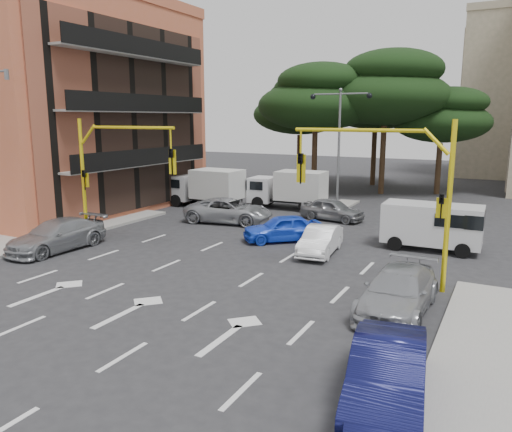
{
  "coord_description": "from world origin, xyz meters",
  "views": [
    {
      "loc": [
        10.55,
        -15.93,
        6.06
      ],
      "look_at": [
        0.12,
        3.98,
        1.6
      ],
      "focal_mm": 35.0,
      "sensor_mm": 36.0,
      "label": 1
    }
  ],
  "objects_px": {
    "car_white_hatch": "(320,240)",
    "car_silver_wagon": "(57,235)",
    "van_white": "(432,227)",
    "car_silver_cross_a": "(229,211)",
    "car_silver_cross_b": "(332,209)",
    "car_navy_parked": "(387,374)",
    "street_lamp_center": "(339,127)",
    "box_truck_a": "(206,188)",
    "box_truck_b": "(288,190)",
    "signal_mast_right": "(397,180)",
    "car_blue_compact": "(282,228)",
    "car_silver_parked": "(398,291)",
    "signal_mast_left": "(109,163)"
  },
  "relations": [
    {
      "from": "car_white_hatch",
      "to": "car_silver_wagon",
      "type": "bearing_deg",
      "value": -161.31
    },
    {
      "from": "car_white_hatch",
      "to": "van_white",
      "type": "xyz_separation_m",
      "value": [
        4.3,
        3.09,
        0.47
      ]
    },
    {
      "from": "car_silver_wagon",
      "to": "car_silver_cross_a",
      "type": "xyz_separation_m",
      "value": [
        3.87,
        9.03,
        0.0
      ]
    },
    {
      "from": "car_silver_cross_b",
      "to": "car_navy_parked",
      "type": "height_order",
      "value": "car_navy_parked"
    },
    {
      "from": "car_white_hatch",
      "to": "car_silver_cross_b",
      "type": "height_order",
      "value": "car_silver_cross_b"
    },
    {
      "from": "street_lamp_center",
      "to": "box_truck_a",
      "type": "xyz_separation_m",
      "value": [
        -8.19,
        -3.59,
        -4.12
      ]
    },
    {
      "from": "van_white",
      "to": "box_truck_a",
      "type": "distance_m",
      "value": 16.16
    },
    {
      "from": "car_white_hatch",
      "to": "car_silver_cross_b",
      "type": "xyz_separation_m",
      "value": [
        -2.0,
        7.37,
        0.04
      ]
    },
    {
      "from": "car_white_hatch",
      "to": "box_truck_b",
      "type": "height_order",
      "value": "box_truck_b"
    },
    {
      "from": "signal_mast_right",
      "to": "van_white",
      "type": "distance_m",
      "value": 6.48
    },
    {
      "from": "car_silver_cross_b",
      "to": "box_truck_b",
      "type": "height_order",
      "value": "box_truck_b"
    },
    {
      "from": "car_silver_wagon",
      "to": "car_silver_cross_a",
      "type": "relative_size",
      "value": 0.95
    },
    {
      "from": "box_truck_a",
      "to": "car_blue_compact",
      "type": "bearing_deg",
      "value": -124.9
    },
    {
      "from": "car_navy_parked",
      "to": "car_silver_parked",
      "type": "xyz_separation_m",
      "value": [
        -0.91,
        5.4,
        -0.03
      ]
    },
    {
      "from": "car_navy_parked",
      "to": "van_white",
      "type": "xyz_separation_m",
      "value": [
        -1.21,
        13.88,
        0.37
      ]
    },
    {
      "from": "car_silver_wagon",
      "to": "car_silver_cross_b",
      "type": "height_order",
      "value": "car_silver_wagon"
    },
    {
      "from": "street_lamp_center",
      "to": "box_truck_a",
      "type": "bearing_deg",
      "value": -156.35
    },
    {
      "from": "van_white",
      "to": "box_truck_a",
      "type": "bearing_deg",
      "value": -107.64
    },
    {
      "from": "street_lamp_center",
      "to": "car_white_hatch",
      "type": "relative_size",
      "value": 2.07
    },
    {
      "from": "signal_mast_right",
      "to": "signal_mast_left",
      "type": "height_order",
      "value": "same"
    },
    {
      "from": "box_truck_b",
      "to": "car_silver_cross_a",
      "type": "bearing_deg",
      "value": 165.4
    },
    {
      "from": "street_lamp_center",
      "to": "car_silver_wagon",
      "type": "relative_size",
      "value": 1.6
    },
    {
      "from": "car_blue_compact",
      "to": "box_truck_b",
      "type": "distance_m",
      "value": 9.1
    },
    {
      "from": "car_silver_wagon",
      "to": "box_truck_b",
      "type": "xyz_separation_m",
      "value": [
        5.04,
        14.82,
        0.58
      ]
    },
    {
      "from": "car_navy_parked",
      "to": "box_truck_b",
      "type": "xyz_separation_m",
      "value": [
        -11.47,
        20.5,
        0.57
      ]
    },
    {
      "from": "van_white",
      "to": "signal_mast_left",
      "type": "bearing_deg",
      "value": -68.68
    },
    {
      "from": "car_silver_cross_b",
      "to": "car_navy_parked",
      "type": "bearing_deg",
      "value": -148.73
    },
    {
      "from": "signal_mast_right",
      "to": "car_silver_wagon",
      "type": "bearing_deg",
      "value": -170.91
    },
    {
      "from": "signal_mast_left",
      "to": "car_silver_cross_b",
      "type": "relative_size",
      "value": 1.56
    },
    {
      "from": "car_silver_cross_b",
      "to": "signal_mast_left",
      "type": "bearing_deg",
      "value": 151.12
    },
    {
      "from": "car_blue_compact",
      "to": "car_silver_cross_b",
      "type": "relative_size",
      "value": 1.0
    },
    {
      "from": "signal_mast_right",
      "to": "box_truck_a",
      "type": "height_order",
      "value": "signal_mast_right"
    },
    {
      "from": "van_white",
      "to": "box_truck_b",
      "type": "relative_size",
      "value": 0.84
    },
    {
      "from": "street_lamp_center",
      "to": "box_truck_b",
      "type": "bearing_deg",
      "value": -152.18
    },
    {
      "from": "box_truck_a",
      "to": "signal_mast_right",
      "type": "bearing_deg",
      "value": -123.45
    },
    {
      "from": "signal_mast_left",
      "to": "street_lamp_center",
      "type": "bearing_deg",
      "value": 64.09
    },
    {
      "from": "signal_mast_left",
      "to": "car_blue_compact",
      "type": "relative_size",
      "value": 1.55
    },
    {
      "from": "car_navy_parked",
      "to": "street_lamp_center",
      "type": "bearing_deg",
      "value": 102.05
    },
    {
      "from": "car_silver_wagon",
      "to": "street_lamp_center",
      "type": "bearing_deg",
      "value": 65.63
    },
    {
      "from": "van_white",
      "to": "box_truck_a",
      "type": "height_order",
      "value": "box_truck_a"
    },
    {
      "from": "box_truck_a",
      "to": "car_navy_parked",
      "type": "bearing_deg",
      "value": -136.53
    },
    {
      "from": "car_blue_compact",
      "to": "car_silver_wagon",
      "type": "bearing_deg",
      "value": -93.58
    },
    {
      "from": "car_blue_compact",
      "to": "car_white_hatch",
      "type": "bearing_deg",
      "value": 21.55
    },
    {
      "from": "car_silver_wagon",
      "to": "box_truck_a",
      "type": "relative_size",
      "value": 0.91
    },
    {
      "from": "box_truck_b",
      "to": "car_silver_cross_b",
      "type": "bearing_deg",
      "value": -123.76
    },
    {
      "from": "car_blue_compact",
      "to": "car_silver_parked",
      "type": "bearing_deg",
      "value": 6.01
    },
    {
      "from": "signal_mast_right",
      "to": "car_silver_cross_b",
      "type": "bearing_deg",
      "value": 119.87
    },
    {
      "from": "signal_mast_left",
      "to": "van_white",
      "type": "xyz_separation_m",
      "value": [
        14.11,
        5.83,
        -2.79
      ]
    },
    {
      "from": "signal_mast_right",
      "to": "car_blue_compact",
      "type": "xyz_separation_m",
      "value": [
        -6.3,
        4.05,
        -3.22
      ]
    },
    {
      "from": "car_silver_cross_a",
      "to": "van_white",
      "type": "height_order",
      "value": "van_white"
    }
  ]
}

